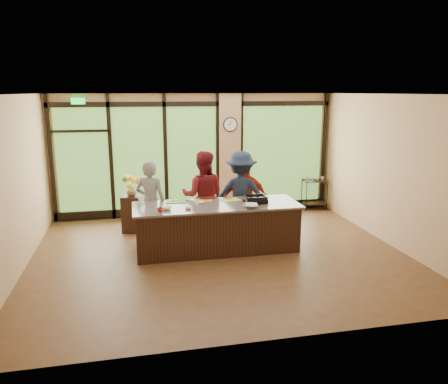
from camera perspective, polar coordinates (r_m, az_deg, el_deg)
name	(u,v)px	position (r m, az deg, el deg)	size (l,w,h in m)	color
floor	(220,255)	(8.42, -0.55, -8.21)	(7.00, 7.00, 0.00)	#4E351B
ceiling	(219,94)	(7.85, -0.60, 12.66)	(7.00, 7.00, 0.00)	silver
back_wall	(196,155)	(10.91, -3.70, 4.84)	(7.00, 7.00, 0.00)	tan
left_wall	(15,186)	(8.09, -25.68, 0.67)	(6.00, 6.00, 0.00)	tan
right_wall	(391,171)	(9.33, 21.02, 2.59)	(6.00, 6.00, 0.00)	tan
window_wall	(203,159)	(10.91, -2.81, 4.29)	(6.90, 0.12, 3.00)	tan
island_base	(217,228)	(8.55, -0.96, -4.75)	(3.10, 1.00, 0.88)	black
countertop	(217,205)	(8.42, -0.97, -1.77)	(3.20, 1.10, 0.04)	slate
wall_clock	(230,125)	(10.86, 0.84, 8.80)	(0.36, 0.04, 0.36)	black
cook_left	(151,202)	(8.95, -9.55, -1.33)	(0.63, 0.41, 1.72)	gray
cook_midleft	(203,196)	(9.06, -2.76, -0.49)	(0.91, 0.71, 1.87)	maroon
cook_midright	(246,198)	(9.36, 2.83, -0.82)	(0.95, 0.40, 1.62)	#B5311B
cook_right	(241,194)	(9.34, 2.20, -0.22)	(1.18, 0.68, 1.82)	#1B253C
roasting_pan	(256,201)	(8.55, 4.14, -1.18)	(0.40, 0.31, 0.07)	black
mixing_bowl	(250,206)	(8.18, 3.47, -1.84)	(0.29, 0.29, 0.07)	silver
cutting_board_left	(176,201)	(8.68, -6.31, -1.23)	(0.39, 0.30, 0.01)	green
cutting_board_center	(203,200)	(8.76, -2.74, -1.02)	(0.37, 0.28, 0.01)	yellow
cutting_board_right	(231,200)	(8.74, 0.91, -1.03)	(0.36, 0.27, 0.01)	yellow
prep_bowl_near	(167,208)	(8.10, -7.50, -2.14)	(0.17, 0.17, 0.05)	white
prep_bowl_mid	(188,208)	(8.10, -4.71, -2.11)	(0.13, 0.13, 0.04)	white
prep_bowl_far	(201,203)	(8.49, -3.08, -1.42)	(0.13, 0.13, 0.03)	white
red_ramekin	(160,210)	(7.96, -8.34, -2.34)	(0.10, 0.10, 0.08)	#A72210
flower_stand	(133,214)	(9.88, -11.86, -2.78)	(0.41, 0.41, 0.81)	black
flower_vase	(131,190)	(9.75, -12.01, 0.26)	(0.25, 0.25, 0.26)	olive
bar_cart	(315,190)	(11.71, 11.74, 0.27)	(0.67, 0.44, 0.86)	black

